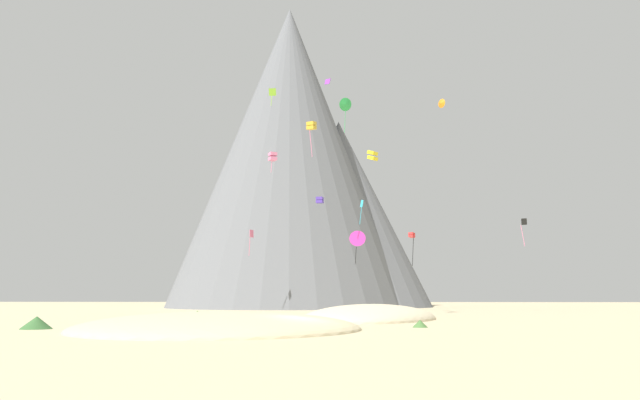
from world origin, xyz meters
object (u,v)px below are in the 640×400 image
(rock_massif, at_px, (299,174))
(kite_lime_high, at_px, (272,93))
(bush_near_right, at_px, (37,323))
(kite_gold_mid, at_px, (311,126))
(kite_rainbow_low, at_px, (251,236))
(kite_magenta_low, at_px, (357,239))
(kite_black_low, at_px, (524,226))
(kite_indigo_mid, at_px, (320,200))
(kite_green_high, at_px, (346,105))
(kite_red_low, at_px, (412,236))
(bush_mid_center, at_px, (420,324))
(kite_violet_high, at_px, (328,81))
(kite_yellow_mid, at_px, (373,156))
(kite_pink_mid, at_px, (273,157))
(kite_orange_high, at_px, (441,103))
(kite_cyan_mid, at_px, (361,208))
(bush_far_right, at_px, (197,315))

(rock_massif, bearing_deg, kite_lime_high, -90.59)
(bush_near_right, bearing_deg, kite_lime_high, 77.40)
(kite_gold_mid, xyz_separation_m, kite_rainbow_low, (-11.26, 20.88, -11.76))
(kite_lime_high, bearing_deg, kite_magenta_low, 11.30)
(kite_black_low, bearing_deg, kite_magenta_low, -117.97)
(kite_indigo_mid, height_order, kite_black_low, kite_indigo_mid)
(kite_green_high, relative_size, kite_black_low, 1.62)
(kite_gold_mid, height_order, kite_red_low, kite_gold_mid)
(kite_magenta_low, bearing_deg, kite_black_low, -168.43)
(bush_mid_center, xyz_separation_m, kite_gold_mid, (-10.14, 26.56, 23.25))
(kite_violet_high, relative_size, kite_indigo_mid, 0.73)
(kite_green_high, bearing_deg, bush_near_right, -137.80)
(kite_violet_high, bearing_deg, kite_rainbow_low, 37.80)
(kite_lime_high, xyz_separation_m, kite_yellow_mid, (14.86, -10.10, -12.56))
(rock_massif, height_order, kite_rainbow_low, rock_massif)
(kite_magenta_low, distance_m, kite_pink_mid, 16.07)
(kite_orange_high, bearing_deg, kite_green_high, -173.94)
(kite_indigo_mid, distance_m, kite_green_high, 18.05)
(kite_violet_high, relative_size, kite_black_low, 0.24)
(kite_yellow_mid, bearing_deg, kite_gold_mid, -27.42)
(kite_lime_high, relative_size, kite_pink_mid, 0.99)
(kite_black_low, distance_m, kite_yellow_mid, 23.21)
(kite_green_high, bearing_deg, kite_lime_high, -162.48)
(kite_green_high, height_order, kite_orange_high, kite_green_high)
(kite_gold_mid, distance_m, kite_indigo_mid, 21.54)
(bush_near_right, xyz_separation_m, kite_lime_high, (9.85, 44.07, 32.58))
(kite_lime_high, distance_m, kite_cyan_mid, 22.53)
(kite_magenta_low, bearing_deg, kite_gold_mid, 51.41)
(bush_mid_center, height_order, kite_yellow_mid, kite_yellow_mid)
(kite_gold_mid, bearing_deg, bush_far_right, 67.80)
(bush_mid_center, height_order, kite_magenta_low, kite_magenta_low)
(bush_far_right, distance_m, kite_black_low, 45.74)
(rock_massif, relative_size, kite_cyan_mid, 17.16)
(kite_black_low, xyz_separation_m, kite_cyan_mid, (-22.00, 10.20, 4.34))
(kite_green_high, distance_m, kite_yellow_mid, 25.56)
(bush_far_right, xyz_separation_m, rock_massif, (4.18, 62.80, 28.07))
(kite_magenta_low, bearing_deg, kite_violet_high, 12.36)
(bush_near_right, relative_size, kite_lime_high, 0.79)
(kite_black_low, bearing_deg, kite_cyan_mid, -151.25)
(kite_yellow_mid, relative_size, kite_orange_high, 1.14)
(rock_massif, relative_size, kite_orange_high, 50.40)
(kite_pink_mid, bearing_deg, bush_far_right, 40.73)
(kite_magenta_low, xyz_separation_m, kite_orange_high, (12.28, 4.34, 20.03))
(bush_mid_center, height_order, kite_cyan_mid, kite_cyan_mid)
(bush_mid_center, bearing_deg, kite_gold_mid, 110.90)
(kite_magenta_low, distance_m, kite_lime_high, 27.51)
(bush_far_right, bearing_deg, bush_mid_center, -36.83)
(bush_mid_center, distance_m, kite_yellow_mid, 36.38)
(kite_red_low, bearing_deg, rock_massif, -26.01)
(kite_red_low, height_order, kite_cyan_mid, kite_cyan_mid)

